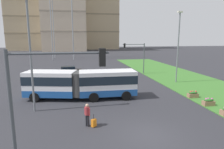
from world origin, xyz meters
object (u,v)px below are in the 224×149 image
object	(u,v)px
streetlight_median	(178,45)
apartment_tower_west	(26,10)
articulated_bus	(81,83)
car_black_sedan	(69,71)
traffic_light_near_left	(45,92)
flower_planter_2	(193,94)
traffic_light_far_right	(137,53)
rolling_suitcase	(94,123)
apartment_tower_centre	(98,8)
streetlight_left	(30,51)
flower_planter_1	(208,102)
apartment_tower_westcentre	(64,5)
pedestrian_crossing	(87,113)

from	to	relation	value
streetlight_median	apartment_tower_west	world-z (taller)	apartment_tower_west
articulated_bus	streetlight_median	bearing A→B (deg)	20.53
apartment_tower_west	car_black_sedan	bearing A→B (deg)	-73.17
articulated_bus	traffic_light_near_left	bearing A→B (deg)	-98.58
flower_planter_2	traffic_light_far_right	distance (m)	15.43
flower_planter_2	rolling_suitcase	bearing A→B (deg)	-155.51
flower_planter_2	apartment_tower_centre	bearing A→B (deg)	89.47
streetlight_left	flower_planter_1	bearing A→B (deg)	-5.74
flower_planter_2	traffic_light_far_right	size ratio (longest dim) A/B	0.20
flower_planter_2	apartment_tower_westcentre	xyz separation A→B (m)	(-17.56, 85.66, 22.08)
apartment_tower_west	apartment_tower_centre	xyz separation A→B (m)	(38.61, 4.34, 2.88)
apartment_tower_centre	traffic_light_far_right	bearing A→B (deg)	-91.81
streetlight_left	streetlight_median	xyz separation A→B (m)	(18.10, 8.26, 0.14)
apartment_tower_westcentre	apartment_tower_west	bearing A→B (deg)	154.60
rolling_suitcase	flower_planter_2	world-z (taller)	rolling_suitcase
pedestrian_crossing	flower_planter_2	size ratio (longest dim) A/B	1.58
flower_planter_1	apartment_tower_westcentre	xyz separation A→B (m)	(-17.56, 88.27, 22.08)
rolling_suitcase	apartment_tower_centre	distance (m)	107.92
articulated_bus	car_black_sedan	xyz separation A→B (m)	(-1.80, 13.89, -0.90)
car_black_sedan	rolling_suitcase	bearing A→B (deg)	-83.30
flower_planter_1	rolling_suitcase	bearing A→B (deg)	-167.41
articulated_bus	rolling_suitcase	bearing A→B (deg)	-84.63
flower_planter_2	apartment_tower_centre	xyz separation A→B (m)	(0.92, 99.55, 23.16)
traffic_light_near_left	streetlight_left	size ratio (longest dim) A/B	0.61
traffic_light_near_left	traffic_light_far_right	bearing A→B (deg)	64.35
traffic_light_near_left	apartment_tower_west	bearing A→B (deg)	102.81
traffic_light_near_left	streetlight_left	world-z (taller)	streetlight_left
traffic_light_near_left	apartment_tower_westcentre	distance (m)	97.53
flower_planter_2	traffic_light_far_right	world-z (taller)	traffic_light_far_right
streetlight_left	apartment_tower_west	size ratio (longest dim) A/B	0.24
streetlight_left	articulated_bus	bearing A→B (deg)	35.86
traffic_light_far_right	streetlight_left	bearing A→B (deg)	-132.18
rolling_suitcase	flower_planter_1	size ratio (longest dim) A/B	0.88
apartment_tower_westcentre	flower_planter_1	bearing A→B (deg)	-78.75
streetlight_left	apartment_tower_centre	size ratio (longest dim) A/B	0.21
articulated_bus	flower_planter_1	xyz separation A→B (m)	(11.93, -4.71, -1.23)
traffic_light_far_right	apartment_tower_centre	size ratio (longest dim) A/B	0.12
car_black_sedan	apartment_tower_west	distance (m)	85.14
traffic_light_near_left	flower_planter_2	bearing A→B (deg)	36.15
rolling_suitcase	apartment_tower_west	xyz separation A→B (m)	(-26.44, 100.34, 20.39)
articulated_bus	streetlight_left	size ratio (longest dim) A/B	1.22
rolling_suitcase	pedestrian_crossing	bearing A→B (deg)	156.04
flower_planter_1	traffic_light_near_left	xyz separation A→B (m)	(-13.77, -7.44, 3.75)
rolling_suitcase	streetlight_median	bearing A→B (deg)	43.32
car_black_sedan	flower_planter_1	xyz separation A→B (m)	(13.74, -18.60, -0.33)
traffic_light_near_left	articulated_bus	bearing A→B (deg)	81.42
car_black_sedan	pedestrian_crossing	distance (m)	21.02
traffic_light_near_left	traffic_light_far_right	distance (m)	27.74
flower_planter_1	streetlight_median	world-z (taller)	streetlight_median
articulated_bus	rolling_suitcase	xyz separation A→B (m)	(0.68, -7.22, -1.34)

